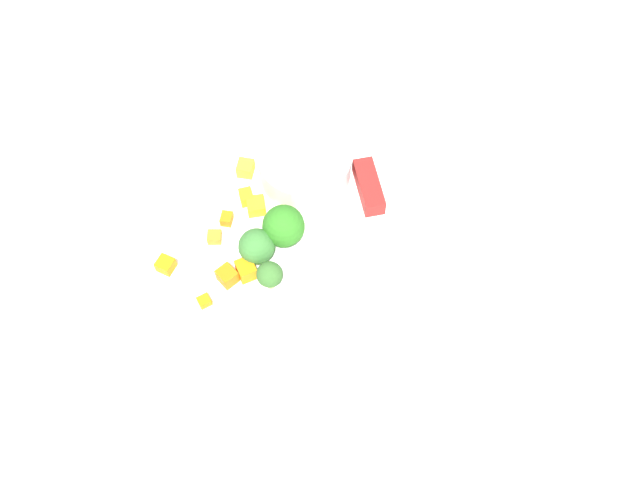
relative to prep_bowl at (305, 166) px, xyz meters
name	(u,v)px	position (x,y,z in m)	size (l,w,h in m)	color
ground_plane	(320,251)	(0.06, -0.06, -0.03)	(4.00, 4.00, 0.00)	#9A9882
cutting_board	(320,248)	(0.06, -0.06, -0.02)	(0.44, 0.38, 0.01)	white
prep_bowl	(305,166)	(0.00, 0.00, 0.00)	(0.09, 0.09, 0.03)	white
chef_knife	(389,263)	(0.13, -0.03, -0.01)	(0.28, 0.24, 0.02)	silver
carrot_dice_0	(227,219)	(-0.03, -0.09, -0.01)	(0.01, 0.01, 0.01)	orange
carrot_dice_1	(227,276)	(0.02, -0.14, -0.01)	(0.02, 0.02, 0.02)	orange
carrot_dice_2	(215,237)	(-0.02, -0.12, -0.01)	(0.01, 0.01, 0.01)	orange
carrot_dice_3	(246,270)	(0.03, -0.12, -0.01)	(0.02, 0.02, 0.02)	orange
carrot_dice_4	(204,301)	(0.02, -0.17, -0.01)	(0.01, 0.01, 0.01)	orange
carrot_dice_5	(166,265)	(-0.04, -0.17, -0.01)	(0.01, 0.02, 0.01)	orange
pepper_dice_0	(246,168)	(-0.05, -0.04, -0.01)	(0.02, 0.02, 0.01)	yellow
pepper_dice_1	(256,206)	(-0.01, -0.06, -0.01)	(0.02, 0.02, 0.01)	yellow
pepper_dice_2	(272,226)	(0.02, -0.07, -0.01)	(0.01, 0.02, 0.02)	yellow
pepper_dice_3	(289,226)	(0.03, -0.06, -0.01)	(0.01, 0.01, 0.01)	yellow
pepper_dice_4	(246,197)	(-0.03, -0.06, -0.01)	(0.02, 0.01, 0.01)	yellow
broccoli_floret_0	(284,226)	(0.03, -0.07, 0.01)	(0.04, 0.04, 0.05)	#95BF5F
broccoli_floret_1	(270,275)	(0.05, -0.12, 0.00)	(0.02, 0.02, 0.03)	#8EAB57
broccoli_floret_2	(257,247)	(0.02, -0.10, 0.00)	(0.04, 0.04, 0.04)	#87C15F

